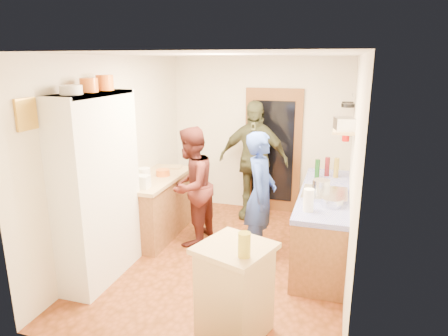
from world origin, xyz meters
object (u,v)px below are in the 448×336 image
at_px(hutch_body, 98,189).
at_px(person_left, 194,186).
at_px(island_base, 235,293).
at_px(person_back, 254,161).
at_px(right_counter_base, 323,225).
at_px(person_hob, 263,196).

xyz_separation_m(hutch_body, person_left, (0.72, 1.21, -0.26)).
distance_m(island_base, person_left, 2.13).
distance_m(island_base, person_back, 3.03).
xyz_separation_m(right_counter_base, person_hob, (-0.78, -0.24, 0.42)).
bearing_deg(person_back, person_left, -117.67).
distance_m(right_counter_base, person_hob, 0.91).
relative_size(right_counter_base, person_hob, 1.32).
bearing_deg(right_counter_base, hutch_body, -152.53).
distance_m(hutch_body, island_base, 2.01).
relative_size(person_hob, person_left, 1.00).
relative_size(hutch_body, person_hob, 1.32).
height_order(island_base, person_back, person_back).
bearing_deg(right_counter_base, island_base, -110.44).
distance_m(hutch_body, person_back, 2.71).
height_order(hutch_body, person_left, hutch_body).
bearing_deg(island_base, hutch_body, 162.06).
height_order(person_hob, person_back, person_back).
distance_m(hutch_body, person_hob, 2.04).
bearing_deg(person_back, right_counter_base, -42.02).
relative_size(hutch_body, person_back, 1.14).
xyz_separation_m(right_counter_base, person_back, (-1.18, 1.06, 0.55)).
height_order(right_counter_base, person_back, person_back).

